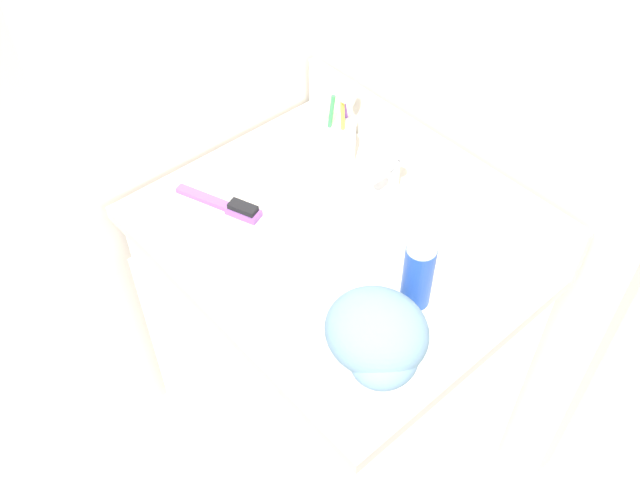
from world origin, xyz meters
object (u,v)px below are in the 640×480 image
Objects in this scene: shaving_cream_can at (418,272)px; hairbrush at (229,206)px; toothbrush_cup at (338,140)px; hand_towel at (378,337)px.

shaving_cream_can reaches higher than hairbrush.
shaving_cream_can is 0.44m from hairbrush.
toothbrush_cup is 1.11× the size of hand_towel.
hand_towel is at bearing -23.54° from hairbrush.
shaving_cream_can is at bearing 106.38° from hand_towel.
hand_towel is at bearing -73.62° from shaving_cream_can.
toothbrush_cup reaches higher than hand_towel.
hand_towel is (0.46, -0.02, 0.04)m from hairbrush.
hand_towel is (0.04, -0.14, -0.03)m from shaving_cream_can.
shaving_cream_can is 0.85× the size of hand_towel.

